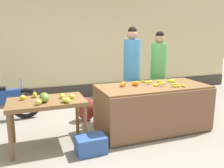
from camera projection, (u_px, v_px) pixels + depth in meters
ground_plane at (125, 133)px, 4.19m from camera, size 24.00×24.00×0.00m
market_wall_back at (86, 40)px, 6.37m from camera, size 9.70×0.23×3.23m
fruit_stall_counter at (152, 108)px, 4.27m from camera, size 1.99×0.95×0.84m
side_table_wooden at (47, 106)px, 3.60m from camera, size 1.16×0.70×0.75m
banana_bunch_pile at (165, 83)px, 4.26m from camera, size 0.72×0.70×0.07m
orange_pile at (129, 84)px, 4.14m from camera, size 0.35×0.16×0.09m
mango_papaya_pile at (48, 98)px, 3.49m from camera, size 0.82×0.60×0.14m
vendor_woman_blue_shirt at (132, 73)px, 4.79m from camera, size 0.34×0.34×1.89m
vendor_woman_green_shirt at (158, 73)px, 5.07m from camera, size 0.34×0.34×1.80m
parked_motorcycle at (0, 102)px, 4.69m from camera, size 1.60×0.18×0.88m
produce_crate at (91, 144)px, 3.47m from camera, size 0.45×0.33×0.26m
produce_sack at (86, 109)px, 4.75m from camera, size 0.43×0.39×0.48m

